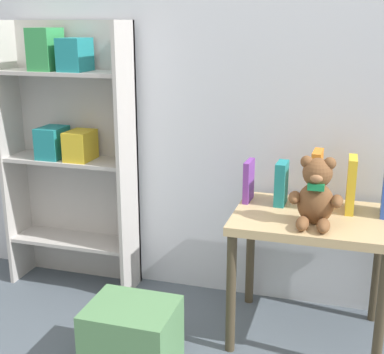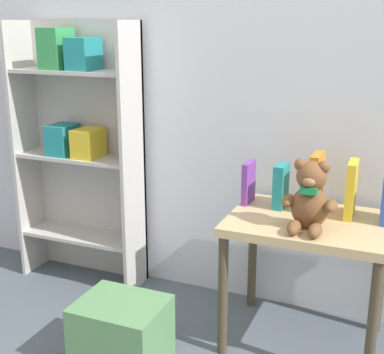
# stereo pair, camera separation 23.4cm
# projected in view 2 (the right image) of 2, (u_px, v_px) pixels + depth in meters

# --- Properties ---
(wall_back) EXTENTS (4.80, 0.06, 2.50)m
(wall_back) POSITION_uv_depth(u_px,v_px,m) (276.00, 37.00, 2.31)
(wall_back) COLOR silver
(wall_back) RESTS_ON ground_plane
(bookshelf_side) EXTENTS (0.65, 0.22, 1.32)m
(bookshelf_side) POSITION_uv_depth(u_px,v_px,m) (80.00, 139.00, 2.69)
(bookshelf_side) COLOR #BCB7B2
(bookshelf_side) RESTS_ON ground_plane
(display_table) EXTENTS (0.63, 0.48, 0.55)m
(display_table) POSITION_uv_depth(u_px,v_px,m) (308.00, 238.00, 2.16)
(display_table) COLOR tan
(display_table) RESTS_ON ground_plane
(teddy_bear) EXTENTS (0.21, 0.19, 0.27)m
(teddy_bear) POSITION_uv_depth(u_px,v_px,m) (310.00, 198.00, 2.00)
(teddy_bear) COLOR brown
(teddy_bear) RESTS_ON display_table
(book_standing_purple) EXTENTS (0.03, 0.12, 0.18)m
(book_standing_purple) POSITION_uv_depth(u_px,v_px,m) (249.00, 183.00, 2.31)
(book_standing_purple) COLOR purple
(book_standing_purple) RESTS_ON display_table
(book_standing_teal) EXTENTS (0.05, 0.11, 0.19)m
(book_standing_teal) POSITION_uv_depth(u_px,v_px,m) (281.00, 186.00, 2.25)
(book_standing_teal) COLOR teal
(book_standing_teal) RESTS_ON display_table
(book_standing_orange) EXTENTS (0.04, 0.13, 0.24)m
(book_standing_orange) POSITION_uv_depth(u_px,v_px,m) (316.00, 183.00, 2.20)
(book_standing_orange) COLOR orange
(book_standing_orange) RESTS_ON display_table
(book_standing_yellow) EXTENTS (0.04, 0.14, 0.23)m
(book_standing_yellow) POSITION_uv_depth(u_px,v_px,m) (351.00, 189.00, 2.13)
(book_standing_yellow) COLOR gold
(book_standing_yellow) RESTS_ON display_table
(storage_bin) EXTENTS (0.34, 0.28, 0.27)m
(storage_bin) POSITION_uv_depth(u_px,v_px,m) (122.00, 333.00, 2.10)
(storage_bin) COLOR #568956
(storage_bin) RESTS_ON ground_plane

